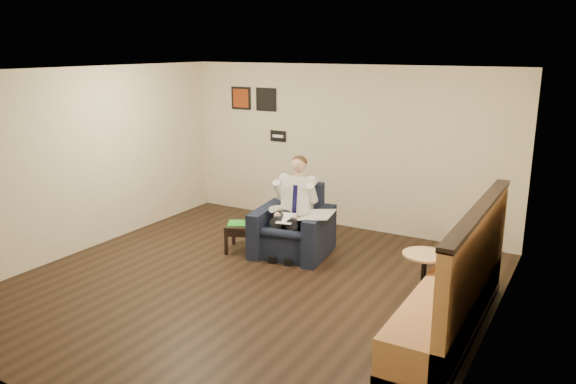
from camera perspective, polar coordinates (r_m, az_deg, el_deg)
The scene contains 19 objects.
ground at distance 7.59m, azimuth -4.05°, elevation -9.47°, with size 6.00×6.00×0.00m, color black.
wall_back at distance 9.71m, azimuth 5.67°, elevation 4.51°, with size 6.00×0.02×2.80m, color #EFE4C4.
wall_front at distance 5.04m, azimuth -23.70°, elevation -6.28°, with size 6.00×0.02×2.80m, color #EFE4C4.
wall_left at distance 9.12m, azimuth -20.14°, elevation 3.03°, with size 0.02×6.00×2.80m, color #EFE4C4.
wall_right at distance 6.05m, azimuth 20.11°, elevation -2.55°, with size 0.02×6.00×2.80m, color #EFE4C4.
ceiling at distance 6.94m, azimuth -4.47°, elevation 12.16°, with size 6.00×6.00×0.02m, color white.
seating_sign at distance 10.27m, azimuth -1.01°, elevation 5.70°, with size 0.32×0.02×0.20m, color black.
art_print_left at distance 10.62m, azimuth -4.79°, elevation 9.48°, with size 0.42×0.03×0.42m, color #8F3511.
art_print_right at distance 10.32m, azimuth -2.23°, elevation 9.37°, with size 0.42×0.03×0.42m, color black.
armchair at distance 8.51m, azimuth 0.46°, elevation -2.99°, with size 1.07×1.07×1.04m, color black.
seated_man at distance 8.33m, azimuth 0.12°, elevation -2.00°, with size 0.68×1.01×1.42m, color silver, non-canonical shape.
lap_papers at distance 8.25m, azimuth -0.16°, elevation -2.70°, with size 0.24×0.34×0.01m, color white.
newspaper at distance 8.21m, azimuth 3.00°, elevation -2.31°, with size 0.45×0.56×0.01m, color silver.
side_table at distance 8.77m, azimuth -4.41°, elevation -4.55°, with size 0.54×0.54×0.44m, color black.
green_folder at distance 8.69m, azimuth -4.65°, elevation -3.18°, with size 0.44×0.31×0.01m, color green.
coffee_mug at distance 8.76m, azimuth -3.16°, elevation -2.72°, with size 0.08×0.08×0.09m, color white.
smartphone at distance 8.84m, azimuth -3.91°, elevation -2.87°, with size 0.14×0.07×0.01m, color black.
banquette at distance 6.42m, azimuth 16.10°, elevation -7.62°, with size 0.68×2.83×1.45m, color #B17744.
cafe_table at distance 7.13m, azimuth 13.58°, elevation -8.60°, with size 0.54×0.54×0.66m, color tan.
Camera 1 is at (3.88, -5.74, 3.09)m, focal length 35.00 mm.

